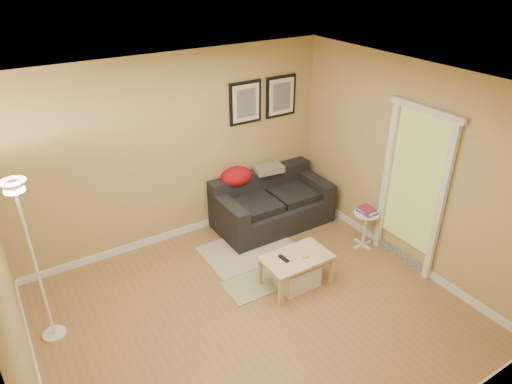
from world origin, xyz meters
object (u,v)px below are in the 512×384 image
at_px(sofa, 273,202).
at_px(side_table, 365,229).
at_px(book_stack, 367,210).
at_px(storage_bin, 297,275).
at_px(floor_lamp, 37,269).
at_px(coffee_table, 296,270).

relative_size(sofa, side_table, 3.20).
bearing_deg(book_stack, sofa, 103.32).
relative_size(side_table, book_stack, 2.17).
bearing_deg(book_stack, storage_bin, 168.89).
xyz_separation_m(side_table, floor_lamp, (-4.02, 0.52, 0.62)).
height_order(book_stack, floor_lamp, floor_lamp).
distance_m(storage_bin, side_table, 1.32).
relative_size(book_stack, floor_lamp, 0.13).
bearing_deg(book_stack, coffee_table, 167.85).
bearing_deg(side_table, floor_lamp, 172.66).
relative_size(storage_bin, side_table, 0.96).
bearing_deg(coffee_table, side_table, 14.13).
bearing_deg(sofa, floor_lamp, -168.87).
bearing_deg(book_stack, floor_lamp, 152.87).
distance_m(sofa, book_stack, 1.40).
relative_size(coffee_table, floor_lamp, 0.44).
relative_size(coffee_table, side_table, 1.56).
bearing_deg(floor_lamp, storage_bin, -14.72).
relative_size(sofa, floor_lamp, 0.91).
bearing_deg(coffee_table, floor_lamp, 172.25).
relative_size(coffee_table, storage_bin, 1.63).
bearing_deg(sofa, book_stack, -56.85).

